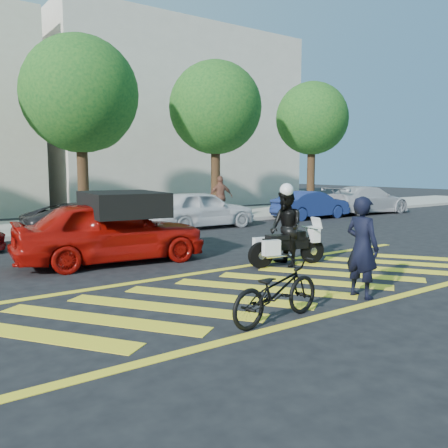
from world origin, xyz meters
TOP-DOWN VIEW (x-y plane):
  - ground at (0.00, 0.00)m, footprint 90.00×90.00m
  - sidewalk at (0.00, 12.00)m, footprint 60.00×5.00m
  - crosswalk at (-0.04, 0.00)m, footprint 12.33×4.00m
  - building_right at (9.00, 21.00)m, footprint 16.00×8.00m
  - tree_center at (0.13, 12.06)m, footprint 4.60×4.60m
  - tree_right at (6.63, 12.06)m, footprint 4.40×4.40m
  - tree_far_right at (13.13, 12.06)m, footprint 4.00×4.00m
  - officer_bike at (0.46, -1.51)m, footprint 0.45×0.68m
  - bicycle at (-1.73, -1.65)m, footprint 1.91×0.85m
  - police_motorcycle at (1.29, 1.38)m, footprint 2.05×0.83m
  - officer_moto at (1.27, 1.38)m, footprint 0.86×1.02m
  - red_convertible at (-2.02, 4.18)m, footprint 4.82×2.34m
  - parked_mid_left at (-0.90, 9.20)m, footprint 4.30×2.15m
  - parked_mid_right at (3.57, 8.76)m, footprint 4.43×1.89m
  - parked_right at (9.69, 8.73)m, footprint 3.95×1.42m
  - parked_far_right at (13.90, 8.81)m, footprint 5.04×2.28m
  - pedestrian_right at (5.55, 10.22)m, footprint 1.18×0.76m

SIDE VIEW (x-z plane):
  - ground at x=0.00m, z-range 0.00..0.00m
  - crosswalk at x=-0.04m, z-range 0.00..0.01m
  - sidewalk at x=0.00m, z-range 0.00..0.15m
  - bicycle at x=-1.73m, z-range 0.00..0.97m
  - police_motorcycle at x=1.29m, z-range 0.04..0.95m
  - parked_mid_left at x=-0.90m, z-range 0.00..1.17m
  - parked_right at x=9.69m, z-range 0.00..1.30m
  - parked_far_right at x=13.90m, z-range 0.00..1.43m
  - parked_mid_right at x=3.57m, z-range 0.00..1.49m
  - red_convertible at x=-2.02m, z-range 0.00..1.58m
  - officer_moto at x=1.27m, z-range 0.00..1.84m
  - officer_bike at x=0.46m, z-range 0.00..1.85m
  - pedestrian_right at x=5.55m, z-range 0.15..2.02m
  - tree_far_right at x=13.13m, z-range 1.39..8.49m
  - tree_right at x=6.63m, z-range 1.34..8.75m
  - tree_center at x=0.13m, z-range 1.31..8.88m
  - building_right at x=9.00m, z-range 0.00..11.00m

